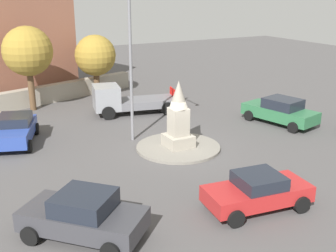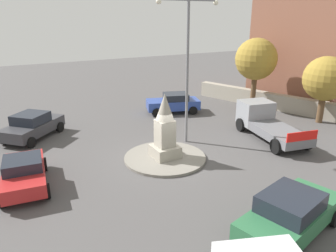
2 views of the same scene
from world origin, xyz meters
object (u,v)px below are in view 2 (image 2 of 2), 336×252
object	(u,v)px
corner_building	(311,44)
tree_mid_cluster	(256,60)
car_blue_near_island	(173,103)
car_dark_grey_waiting	(32,126)
monument	(165,129)
truck_grey_parked_right	(266,122)
car_red_passing	(24,172)
streetlamp	(188,56)
car_green_approaching	(291,214)
tree_near_wall	(326,79)

from	to	relation	value
corner_building	tree_mid_cluster	bearing A→B (deg)	3.46
car_blue_near_island	car_dark_grey_waiting	bearing A→B (deg)	2.72
monument	truck_grey_parked_right	world-z (taller)	monument
car_dark_grey_waiting	car_red_passing	distance (m)	6.30
car_blue_near_island	truck_grey_parked_right	size ratio (longest dim) A/B	0.77
streetlamp	car_blue_near_island	world-z (taller)	streetlamp
car_red_passing	car_green_approaching	xyz separation A→B (m)	(-7.50, 7.91, 0.09)
car_green_approaching	truck_grey_parked_right	bearing A→B (deg)	-130.71
car_blue_near_island	truck_grey_parked_right	xyz separation A→B (m)	(-2.39, 7.24, 0.14)
truck_grey_parked_right	car_red_passing	bearing A→B (deg)	-2.34
car_dark_grey_waiting	corner_building	bearing A→B (deg)	177.05
car_green_approaching	tree_near_wall	distance (m)	14.03
car_blue_near_island	tree_mid_cluster	world-z (taller)	tree_mid_cluster
tree_mid_cluster	tree_near_wall	bearing A→B (deg)	107.24
car_dark_grey_waiting	corner_building	size ratio (longest dim) A/B	0.44
car_green_approaching	tree_near_wall	xyz separation A→B (m)	(-11.67, -7.46, 2.27)
car_blue_near_island	tree_mid_cluster	bearing A→B (deg)	161.29
monument	truck_grey_parked_right	distance (m)	7.12
streetlamp	corner_building	distance (m)	15.83
streetlamp	car_green_approaching	bearing A→B (deg)	80.41
monument	truck_grey_parked_right	size ratio (longest dim) A/B	0.60
car_green_approaching	corner_building	world-z (taller)	corner_building
car_dark_grey_waiting	car_green_approaching	bearing A→B (deg)	114.13
monument	tree_mid_cluster	world-z (taller)	tree_mid_cluster
tree_mid_cluster	streetlamp	bearing A→B (deg)	22.33
tree_near_wall	tree_mid_cluster	xyz separation A→B (m)	(1.57, -5.04, 0.83)
car_blue_near_island	corner_building	world-z (taller)	corner_building
car_green_approaching	car_blue_near_island	xyz separation A→B (m)	(-3.94, -14.59, -0.03)
car_blue_near_island	truck_grey_parked_right	world-z (taller)	truck_grey_parked_right
tree_near_wall	monument	bearing A→B (deg)	0.06
streetlamp	car_dark_grey_waiting	bearing A→B (deg)	-33.22
car_red_passing	tree_mid_cluster	distance (m)	18.47
car_red_passing	tree_near_wall	xyz separation A→B (m)	(-19.16, 0.46, 2.36)
car_dark_grey_waiting	car_red_passing	size ratio (longest dim) A/B	1.02
car_dark_grey_waiting	tree_mid_cluster	xyz separation A→B (m)	(-16.42, 1.60, 3.11)
car_blue_near_island	monument	bearing A→B (deg)	56.69
truck_grey_parked_right	corner_building	xyz separation A→B (m)	(-10.52, -5.56, 3.86)
tree_mid_cluster	car_red_passing	bearing A→B (deg)	14.61
car_red_passing	corner_building	xyz separation A→B (m)	(-24.34, -5.00, 4.06)
monument	car_blue_near_island	distance (m)	8.59
car_dark_grey_waiting	car_green_approaching	size ratio (longest dim) A/B	0.87
monument	tree_near_wall	distance (m)	12.51
car_blue_near_island	tree_mid_cluster	xyz separation A→B (m)	(-6.17, 2.09, 3.13)
corner_building	tree_near_wall	size ratio (longest dim) A/B	2.07
monument	tree_near_wall	size ratio (longest dim) A/B	0.74
truck_grey_parked_right	tree_mid_cluster	size ratio (longest dim) A/B	1.01
truck_grey_parked_right	tree_mid_cluster	xyz separation A→B (m)	(-3.78, -5.15, 2.99)
car_blue_near_island	streetlamp	bearing A→B (deg)	66.69
car_red_passing	corner_building	size ratio (longest dim) A/B	0.43
monument	corner_building	xyz separation A→B (m)	(-17.60, -5.46, 3.13)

